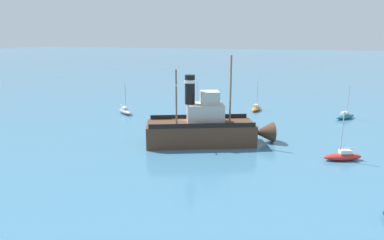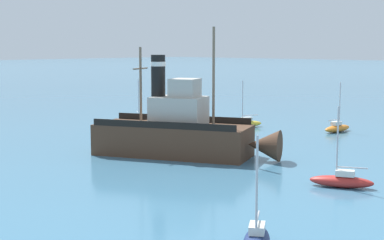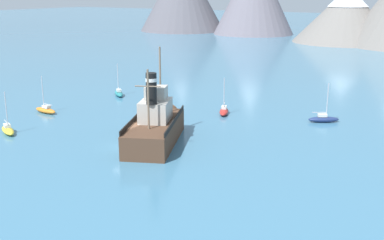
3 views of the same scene
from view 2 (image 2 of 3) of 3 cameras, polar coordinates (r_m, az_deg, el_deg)
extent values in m
plane|color=teal|center=(48.99, -2.55, -2.78)|extent=(600.00, 600.00, 0.00)
cube|color=#4C3323|center=(45.77, -1.87, -1.96)|extent=(8.90, 12.75, 2.40)
cone|color=#4C3323|center=(43.69, 6.97, -2.44)|extent=(3.13, 3.15, 2.35)
cube|color=#B2ADA3|center=(45.28, -1.29, 0.88)|extent=(4.37, 4.87, 2.20)
cube|color=#B2ADA3|center=(44.95, -0.70, 3.14)|extent=(2.82, 2.72, 1.40)
cylinder|color=black|center=(45.70, -3.30, 4.33)|extent=(1.10, 1.10, 3.20)
cylinder|color=silver|center=(45.66, -3.31, 5.45)|extent=(1.16, 1.16, 0.35)
cylinder|color=#75604C|center=(44.15, 2.11, 4.17)|extent=(0.20, 0.20, 7.50)
cylinder|color=#75604C|center=(46.35, -5.00, 3.36)|extent=(0.20, 0.20, 6.00)
cylinder|color=#75604C|center=(46.28, -5.02, 4.99)|extent=(2.42, 1.17, 0.12)
cube|color=black|center=(47.56, -0.93, 0.16)|extent=(4.75, 10.46, 0.50)
cube|color=black|center=(43.58, -2.91, -0.50)|extent=(4.75, 10.46, 0.50)
ellipsoid|color=#B22823|center=(36.73, 14.28, -5.81)|extent=(2.56, 3.92, 0.70)
cube|color=silver|center=(36.60, 14.62, -5.01)|extent=(1.04, 1.27, 0.36)
cylinder|color=#B7B7BC|center=(36.29, 13.93, -2.01)|extent=(0.10, 0.10, 4.20)
cylinder|color=#B7B7BC|center=(36.50, 15.27, -4.48)|extent=(0.81, 1.67, 0.08)
ellipsoid|color=gold|center=(61.90, 5.16, -0.38)|extent=(3.90, 2.66, 0.70)
cube|color=silver|center=(61.92, 5.33, 0.11)|extent=(1.27, 1.06, 0.36)
cylinder|color=#B7B7BC|center=(61.50, 4.93, 1.87)|extent=(0.10, 0.10, 4.20)
cylinder|color=#B7B7BC|center=(62.05, 5.67, 0.47)|extent=(1.65, 0.87, 0.08)
ellipsoid|color=orange|center=(60.03, 13.91, -0.80)|extent=(3.88, 1.41, 0.70)
cube|color=silver|center=(59.79, 13.82, -0.32)|extent=(1.15, 0.73, 0.36)
cylinder|color=#B7B7BC|center=(59.99, 14.14, 1.54)|extent=(0.10, 0.10, 4.20)
cylinder|color=#B7B7BC|center=(59.42, 13.61, 0.00)|extent=(1.80, 0.23, 0.08)
cube|color=silver|center=(25.17, 6.32, -10.39)|extent=(1.27, 1.14, 0.36)
cylinder|color=#B7B7BC|center=(24.17, 6.30, -6.41)|extent=(0.10, 0.10, 4.20)
cylinder|color=#B7B7BC|center=(25.44, 6.39, -9.33)|extent=(1.55, 1.06, 0.08)
ellipsoid|color=gray|center=(64.63, -5.21, -0.06)|extent=(3.04, 3.76, 0.70)
cube|color=silver|center=(64.77, -5.24, 0.42)|extent=(1.15, 1.27, 0.36)
cylinder|color=#B7B7BC|center=(64.07, -5.20, 2.08)|extent=(0.10, 0.10, 4.20)
cylinder|color=#B7B7BC|center=(65.12, -5.29, 0.79)|extent=(1.08, 1.54, 0.08)
camera|label=1|loc=(20.97, -57.53, 13.16)|focal=32.00mm
camera|label=3|loc=(72.04, -45.12, 11.02)|focal=45.00mm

